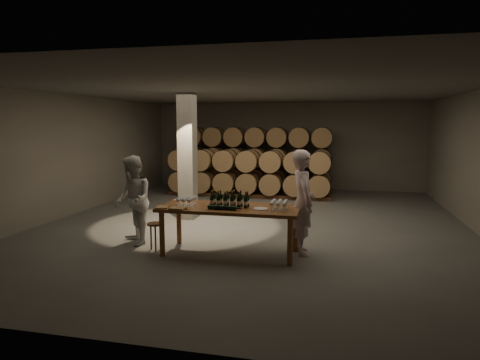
% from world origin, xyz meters
% --- Properties ---
extents(room, '(12.00, 12.00, 12.00)m').
position_xyz_m(room, '(-1.80, 0.20, 1.60)').
color(room, '#565451').
rests_on(room, ground).
extents(tasting_table, '(2.60, 1.10, 0.90)m').
position_xyz_m(tasting_table, '(0.00, -2.50, 0.80)').
color(tasting_table, brown).
rests_on(tasting_table, ground).
extents(barrel_stack_back, '(5.48, 0.95, 2.31)m').
position_xyz_m(barrel_stack_back, '(-0.96, 5.20, 1.20)').
color(barrel_stack_back, '#54321D').
rests_on(barrel_stack_back, ground).
extents(barrel_stack_front, '(5.48, 0.95, 1.57)m').
position_xyz_m(barrel_stack_front, '(-0.96, 3.80, 0.83)').
color(barrel_stack_front, '#54321D').
rests_on(barrel_stack_front, ground).
extents(bottle_cluster, '(0.73, 0.23, 0.30)m').
position_xyz_m(bottle_cluster, '(-0.00, -2.50, 1.01)').
color(bottle_cluster, black).
rests_on(bottle_cluster, tasting_table).
extents(lying_bottles, '(0.63, 0.08, 0.08)m').
position_xyz_m(lying_bottles, '(-0.05, -2.81, 0.94)').
color(lying_bottles, black).
rests_on(lying_bottles, tasting_table).
extents(glass_cluster_left, '(0.30, 0.41, 0.17)m').
position_xyz_m(glass_cluster_left, '(-0.83, -2.56, 1.02)').
color(glass_cluster_left, silver).
rests_on(glass_cluster_left, tasting_table).
extents(glass_cluster_right, '(0.30, 0.41, 0.17)m').
position_xyz_m(glass_cluster_right, '(0.93, -2.56, 1.02)').
color(glass_cluster_right, silver).
rests_on(glass_cluster_right, tasting_table).
extents(plate, '(0.27, 0.27, 0.02)m').
position_xyz_m(plate, '(0.60, -2.60, 0.91)').
color(plate, silver).
rests_on(plate, tasting_table).
extents(notebook_near, '(0.28, 0.23, 0.03)m').
position_xyz_m(notebook_near, '(-0.85, -2.95, 0.92)').
color(notebook_near, brown).
rests_on(notebook_near, tasting_table).
extents(notebook_corner, '(0.27, 0.32, 0.02)m').
position_xyz_m(notebook_corner, '(-1.18, -2.89, 0.91)').
color(notebook_corner, brown).
rests_on(notebook_corner, tasting_table).
extents(pen, '(0.14, 0.03, 0.01)m').
position_xyz_m(pen, '(-0.72, -2.95, 0.91)').
color(pen, black).
rests_on(pen, tasting_table).
extents(stool, '(0.32, 0.32, 0.53)m').
position_xyz_m(stool, '(-1.45, -2.61, 0.44)').
color(stool, '#54321D').
rests_on(stool, ground).
extents(person_man, '(0.67, 0.83, 1.96)m').
position_xyz_m(person_man, '(1.33, -2.18, 0.98)').
color(person_man, silver).
rests_on(person_man, ground).
extents(person_woman, '(1.09, 1.11, 1.81)m').
position_xyz_m(person_woman, '(-2.06, -2.31, 0.90)').
color(person_woman, silver).
rests_on(person_woman, ground).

